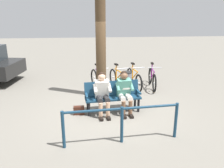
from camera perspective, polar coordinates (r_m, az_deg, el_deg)
The scene contains 12 objects.
ground_plane at distance 6.99m, azimuth -1.58°, elevation -6.36°, with size 40.00×40.00×0.00m, color slate.
bench at distance 6.78m, azimuth 0.11°, elevation -2.52°, with size 1.64×0.64×0.87m.
person_reading at distance 6.64m, azimuth 3.09°, elevation -1.52°, with size 0.52×0.79×1.20m.
person_companion at distance 6.52m, azimuth -2.37°, elevation -1.88°, with size 0.52×0.79×1.20m.
handbag at distance 6.73m, azimuth -8.07°, elevation -6.39°, with size 0.30×0.14×0.24m, color #3F1E14.
tree_trunk at distance 7.70m, azimuth -2.79°, elevation 11.71°, with size 0.33×0.33×4.11m, color #4C3823.
litter_bin at distance 8.09m, azimuth 3.64°, elevation 0.14°, with size 0.36×0.36×0.84m.
bicycle_silver at distance 9.02m, azimuth 9.80°, elevation 1.34°, with size 0.48×1.68×0.94m.
bicycle_purple at distance 8.90m, azimuth 5.39°, elevation 1.30°, with size 0.48×1.67×0.94m.
bicycle_blue at distance 8.72m, azimuth 1.48°, elevation 1.03°, with size 0.60×1.63×0.94m.
bicycle_red at distance 8.69m, azimuth -3.25°, elevation 0.96°, with size 0.66×1.61×0.94m.
railing_fence at distance 5.14m, azimuth 2.44°, elevation -8.46°, with size 2.59×0.27×0.85m.
Camera 1 is at (0.44, 6.38, 2.82)m, focal length 37.41 mm.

